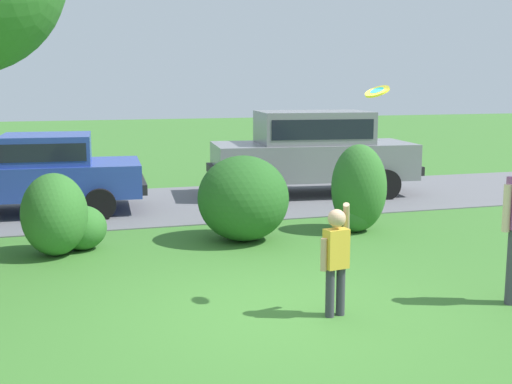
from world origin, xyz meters
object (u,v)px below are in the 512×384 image
Objects in this scene: frisbee at (377,91)px; parked_sedan at (36,171)px; parked_suv at (313,148)px; child_thrower at (336,253)px.

parked_sedan is at bearing 118.55° from frisbee.
parked_sedan is 0.93× the size of parked_suv.
child_thrower is at bearing -65.75° from parked_sedan.
child_thrower is at bearing -110.10° from parked_suv.
parked_suv is (6.02, 0.43, 0.23)m from parked_sedan.
parked_suv is 3.78× the size of child_thrower.
frisbee reaches higher than parked_suv.
child_thrower is 1.85m from frisbee.
parked_suv is at bearing 73.23° from frisbee.
frisbee is at bearing 21.11° from child_thrower.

